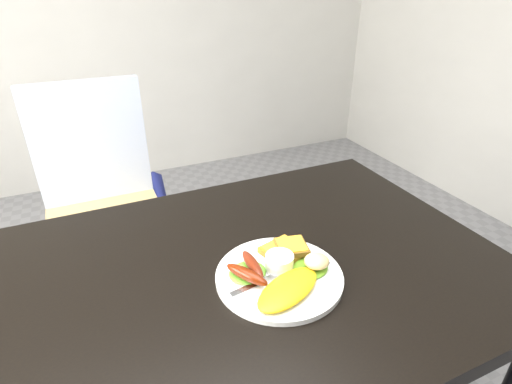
{
  "coord_description": "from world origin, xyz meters",
  "views": [
    {
      "loc": [
        -0.25,
        -0.66,
        1.32
      ],
      "look_at": [
        0.06,
        0.05,
        0.9
      ],
      "focal_mm": 28.0,
      "sensor_mm": 36.0,
      "label": 1
    }
  ],
  "objects": [
    {
      "name": "dining_table",
      "position": [
        0.0,
        0.0,
        0.73
      ],
      "size": [
        1.2,
        0.8,
        0.04
      ],
      "primitive_type": "cube",
      "color": "black",
      "rests_on": "ground"
    },
    {
      "name": "dining_chair",
      "position": [
        -0.24,
        0.82,
        0.45
      ],
      "size": [
        0.44,
        0.44,
        0.05
      ],
      "primitive_type": "cube",
      "rotation": [
        0.0,
        0.0,
        0.0
      ],
      "color": "tan",
      "rests_on": "ground"
    },
    {
      "name": "person",
      "position": [
        0.1,
        0.71,
        0.85
      ],
      "size": [
        0.68,
        0.53,
        1.7
      ],
      "primitive_type": "imported",
      "rotation": [
        0.0,
        0.0,
        3.36
      ],
      "color": "navy",
      "rests_on": "ground"
    },
    {
      "name": "plate",
      "position": [
        0.06,
        -0.07,
        0.76
      ],
      "size": [
        0.27,
        0.27,
        0.01
      ],
      "primitive_type": "cylinder",
      "color": "white",
      "rests_on": "dining_table"
    },
    {
      "name": "lettuce_left",
      "position": [
        0.0,
        -0.04,
        0.77
      ],
      "size": [
        0.1,
        0.1,
        0.01
      ],
      "primitive_type": "ellipsoid",
      "rotation": [
        0.0,
        0.0,
        0.37
      ],
      "color": "#428F20",
      "rests_on": "plate"
    },
    {
      "name": "lettuce_right",
      "position": [
        0.13,
        -0.08,
        0.77
      ],
      "size": [
        0.1,
        0.1,
        0.01
      ],
      "primitive_type": "ellipsoid",
      "rotation": [
        0.0,
        0.0,
        0.4
      ],
      "color": "#5EA21F",
      "rests_on": "plate"
    },
    {
      "name": "omelette",
      "position": [
        0.05,
        -0.13,
        0.77
      ],
      "size": [
        0.18,
        0.14,
        0.02
      ],
      "primitive_type": "ellipsoid",
      "rotation": [
        0.0,
        0.0,
        0.42
      ],
      "color": "yellow",
      "rests_on": "plate"
    },
    {
      "name": "sausage_a",
      "position": [
        -0.01,
        -0.06,
        0.78
      ],
      "size": [
        0.07,
        0.1,
        0.03
      ],
      "primitive_type": "ellipsoid",
      "rotation": [
        0.0,
        0.0,
        0.52
      ],
      "color": "#5B0B04",
      "rests_on": "lettuce_left"
    },
    {
      "name": "sausage_b",
      "position": [
        0.02,
        -0.04,
        0.78
      ],
      "size": [
        0.03,
        0.1,
        0.02
      ],
      "primitive_type": "ellipsoid",
      "rotation": [
        0.0,
        0.0,
        -0.01
      ],
      "color": "brown",
      "rests_on": "lettuce_left"
    },
    {
      "name": "ramekin",
      "position": [
        0.07,
        -0.05,
        0.78
      ],
      "size": [
        0.06,
        0.06,
        0.04
      ],
      "primitive_type": "cylinder",
      "rotation": [
        0.0,
        0.0,
        -0.01
      ],
      "color": "white",
      "rests_on": "plate"
    },
    {
      "name": "toast_a",
      "position": [
        0.11,
        -0.01,
        0.77
      ],
      "size": [
        0.11,
        0.11,
        0.01
      ],
      "primitive_type": "cube",
      "rotation": [
        0.0,
        0.0,
        0.27
      ],
      "color": "olive",
      "rests_on": "plate"
    },
    {
      "name": "toast_b",
      "position": [
        0.12,
        -0.02,
        0.78
      ],
      "size": [
        0.08,
        0.08,
        0.01
      ],
      "primitive_type": "cube",
      "rotation": [
        0.0,
        0.0,
        -0.22
      ],
      "color": "brown",
      "rests_on": "toast_a"
    },
    {
      "name": "potato_salad",
      "position": [
        0.14,
        -0.09,
        0.79
      ],
      "size": [
        0.07,
        0.07,
        0.03
      ],
      "primitive_type": "ellipsoid",
      "rotation": [
        0.0,
        0.0,
        -0.34
      ],
      "color": "beige",
      "rests_on": "lettuce_right"
    },
    {
      "name": "fork",
      "position": [
        0.03,
        -0.08,
        0.76
      ],
      "size": [
        0.18,
        0.04,
        0.0
      ],
      "primitive_type": "cube",
      "rotation": [
        0.0,
        0.0,
        0.16
      ],
      "color": "#ADAFB7",
      "rests_on": "plate"
    }
  ]
}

